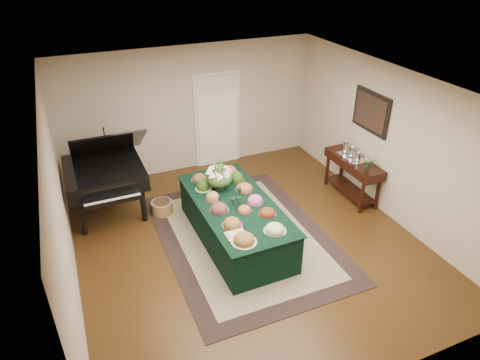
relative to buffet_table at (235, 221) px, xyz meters
name	(u,v)px	position (x,y,z in m)	size (l,w,h in m)	color
ground	(247,241)	(0.16, -0.14, -0.37)	(6.00, 6.00, 0.00)	black
area_rug	(244,237)	(0.16, -0.01, -0.36)	(2.72, 3.80, 0.01)	black
kitchen_doorway	(218,121)	(0.76, 2.83, 0.65)	(1.05, 0.07, 2.10)	silver
buffet_table	(235,221)	(0.00, 0.00, 0.00)	(1.24, 2.57, 0.74)	black
food_platters	(233,200)	(-0.02, 0.02, 0.42)	(0.97, 2.34, 0.15)	silver
cutting_board	(237,234)	(-0.32, -0.83, 0.40)	(0.31, 0.31, 0.10)	tan
green_goblets	(237,199)	(0.03, -0.03, 0.45)	(0.29, 0.34, 0.18)	black
floral_centerpiece	(219,175)	(-0.07, 0.52, 0.64)	(0.46, 0.46, 0.46)	black
grand_piano	(105,172)	(-1.83, 1.72, 0.47)	(1.48, 1.66, 1.69)	black
wicker_basket	(162,207)	(-0.96, 1.27, -0.25)	(0.39, 0.39, 0.25)	olive
mahogany_sideboard	(353,168)	(2.65, 0.41, 0.27)	(0.45, 1.37, 0.83)	black
tea_service	(352,151)	(2.65, 0.52, 0.57)	(0.34, 0.58, 0.30)	silver
pink_bouquet	(368,161)	(2.65, 0.01, 0.60)	(0.18, 0.18, 0.22)	black
wall_painting	(371,112)	(2.87, 0.41, 1.38)	(0.05, 0.95, 0.75)	black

